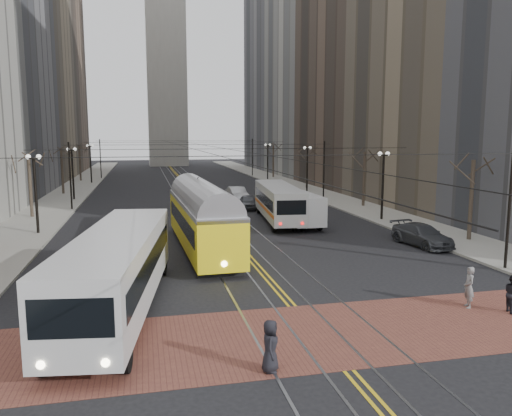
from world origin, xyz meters
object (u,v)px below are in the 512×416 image
clock_tower (165,10)px  sedan_parked (422,235)px  sedan_silver (237,194)px  pedestrian_b (469,287)px  rear_bus (278,204)px  pedestrian_a (270,346)px  transit_bus (118,273)px  cargo_van (300,210)px  streetcar (202,224)px  sedan_grey (248,202)px

clock_tower → sedan_parked: clock_tower is taller
sedan_silver → pedestrian_b: bearing=-87.4°
rear_bus → pedestrian_a: bearing=-99.9°
rear_bus → pedestrian_b: (2.23, -22.34, -0.63)m
transit_bus → cargo_van: (13.20, 16.80, -0.34)m
pedestrian_a → streetcar: bearing=17.1°
clock_tower → pedestrian_b: size_ratio=37.48×
sedan_silver → streetcar: bearing=-108.6°
streetcar → pedestrian_b: bearing=-55.7°
cargo_van → sedan_silver: 16.43m
sedan_grey → pedestrian_a: 34.34m
clock_tower → sedan_silver: size_ratio=13.79×
sedan_grey → clock_tower: bearing=100.5°
clock_tower → streetcar: clock_tower is taller
pedestrian_b → cargo_van: bearing=-160.7°
clock_tower → pedestrian_a: bearing=-91.3°
sedan_parked → pedestrian_b: (-4.57, -11.23, 0.18)m
sedan_parked → pedestrian_a: 20.64m
transit_bus → cargo_van: transit_bus is taller
transit_bus → pedestrian_a: (4.77, -6.50, -0.83)m
pedestrian_b → sedan_grey: bearing=-158.0°
rear_bus → sedan_grey: size_ratio=2.84×
rear_bus → cargo_van: 2.99m
clock_tower → pedestrian_b: (7.23, -104.74, -35.07)m
sedan_silver → sedan_parked: size_ratio=0.98×
sedan_grey → pedestrian_a: size_ratio=2.49×
cargo_van → sedan_grey: bearing=100.8°
transit_bus → clock_tower: bearing=94.2°
cargo_van → sedan_grey: (-2.04, 10.44, -0.62)m
transit_bus → sedan_parked: 20.80m
clock_tower → sedan_grey: clock_tower is taller
sedan_silver → sedan_parked: (7.80, -24.60, -0.08)m
cargo_van → pedestrian_b: bearing=-86.7°
sedan_silver → pedestrian_a: size_ratio=2.91×
clock_tower → rear_bus: 89.45m
rear_bus → sedan_silver: bearing=100.2°
clock_tower → pedestrian_b: clock_tower is taller
streetcar → rear_bus: streetcar is taller
clock_tower → streetcar: 97.75m
rear_bus → sedan_grey: (-1.00, 7.64, -0.82)m
rear_bus → streetcar: bearing=-123.5°
streetcar → pedestrian_b: streetcar is taller
sedan_silver → pedestrian_a: 40.11m
sedan_grey → rear_bus: bearing=-75.1°
cargo_van → pedestrian_a: bearing=-110.1°
cargo_van → pedestrian_b: (1.19, -19.54, -0.43)m
sedan_parked → pedestrian_b: bearing=-120.1°
transit_bus → streetcar: size_ratio=0.93×
rear_bus → sedan_parked: bearing=-52.6°
sedan_grey → streetcar: bearing=-103.8°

